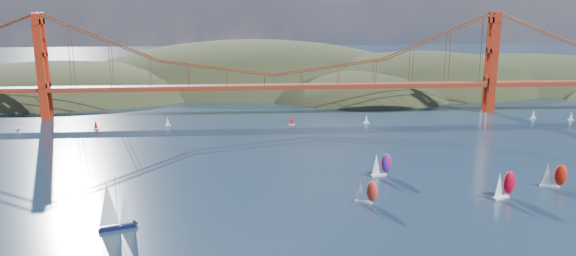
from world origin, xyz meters
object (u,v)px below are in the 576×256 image
at_px(racer_2, 553,175).
at_px(sloop_navy, 113,206).
at_px(racer_1, 504,184).
at_px(racer_rwb, 381,164).
at_px(racer_0, 366,191).

bearing_deg(racer_2, sloop_navy, -148.85).
height_order(racer_1, racer_rwb, racer_1).
xyz_separation_m(sloop_navy, racer_0, (74.57, 14.21, -2.83)).
height_order(racer_0, racer_2, racer_2).
relative_size(racer_0, racer_rwb, 0.90).
bearing_deg(racer_0, racer_1, 28.07).
relative_size(racer_0, racer_1, 0.84).
xyz_separation_m(racer_1, racer_rwb, (-34.02, 25.48, -0.32)).
distance_m(racer_2, racer_rwb, 57.94).
distance_m(racer_0, racer_rwb, 28.72).
height_order(racer_0, racer_1, racer_1).
distance_m(racer_1, racer_2, 23.12).
relative_size(racer_1, racer_rwb, 1.07).
distance_m(sloop_navy, racer_0, 75.97).
distance_m(sloop_navy, racer_1, 120.83).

